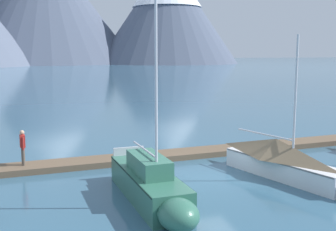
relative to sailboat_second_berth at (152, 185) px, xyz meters
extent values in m
plane|color=#335B75|center=(3.26, 2.45, -0.70)|extent=(700.00, 700.00, 0.00)
cone|color=#4C566B|center=(2.86, 208.24, 28.33)|extent=(86.92, 86.92, 58.06)
cone|color=#4C566B|center=(58.47, 187.96, 24.39)|extent=(68.92, 68.92, 50.19)
cube|color=brown|center=(3.26, 6.45, -0.55)|extent=(28.20, 3.49, 0.30)
cylinder|color=#38383D|center=(3.31, 5.77, -0.58)|extent=(26.98, 2.02, 0.24)
cylinder|color=#38383D|center=(3.22, 7.13, -0.58)|extent=(26.98, 2.02, 0.24)
cube|color=#336B56|center=(-0.02, 0.50, -0.16)|extent=(1.83, 6.00, 1.08)
ellipsoid|color=#336B56|center=(0.14, -2.75, -0.16)|extent=(1.38, 1.70, 1.03)
cube|color=#163027|center=(-0.02, 0.50, 0.34)|extent=(1.86, 5.88, 0.06)
cylinder|color=silver|center=(0.03, -0.57, 4.55)|extent=(0.10, 0.10, 8.35)
cylinder|color=silver|center=(-0.05, 0.92, 1.17)|extent=(0.23, 2.98, 0.08)
cube|color=#3A7560|center=(-0.02, 0.35, 0.71)|extent=(1.21, 2.72, 0.66)
cube|color=silver|center=(-0.17, 3.38, 0.56)|extent=(1.39, 0.17, 0.36)
cube|color=silver|center=(6.55, 1.35, -0.26)|extent=(3.04, 6.36, 0.88)
cube|color=slate|center=(6.55, 1.35, 0.14)|extent=(3.05, 6.25, 0.06)
cylinder|color=silver|center=(6.68, 0.89, 2.94)|extent=(0.10, 0.10, 5.52)
cylinder|color=silver|center=(6.19, 2.56, 1.11)|extent=(1.06, 3.36, 0.08)
pyramid|color=#7A664C|center=(6.41, 1.80, 0.60)|extent=(2.93, 5.24, 0.85)
cylinder|color=brown|center=(-4.75, 6.18, 0.03)|extent=(0.14, 0.14, 0.86)
cylinder|color=brown|center=(-4.72, 5.93, 0.03)|extent=(0.14, 0.14, 0.86)
cube|color=#B22823|center=(-4.74, 6.05, 0.76)|extent=(0.27, 0.41, 0.60)
sphere|color=tan|center=(-4.74, 6.05, 1.18)|extent=(0.22, 0.22, 0.22)
cylinder|color=#B22823|center=(-4.77, 6.30, 0.69)|extent=(0.09, 0.09, 0.62)
cylinder|color=#B22823|center=(-4.70, 5.81, 0.69)|extent=(0.09, 0.09, 0.62)
camera|label=1|loc=(-4.02, -15.03, 4.97)|focal=45.78mm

